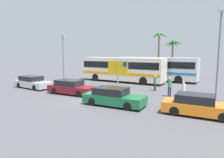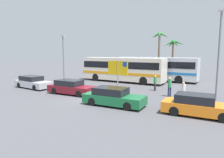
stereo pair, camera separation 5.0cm
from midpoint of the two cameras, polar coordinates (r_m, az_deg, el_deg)
name	(u,v)px [view 1 (the left image)]	position (r m, az deg, el deg)	size (l,w,h in m)	color
ground	(89,98)	(17.19, -6.78, -5.47)	(120.00, 120.00, 0.00)	#4C4C51
bus_front_coach	(122,68)	(26.38, 2.88, 3.06)	(11.13, 2.60, 3.17)	silver
bus_rear_coach	(155,68)	(28.29, 12.12, 3.20)	(11.13, 2.60, 3.17)	silver
ferry_sign	(118,69)	(18.43, 1.68, 2.79)	(2.19, 0.32, 3.20)	gray
car_maroon	(71,87)	(19.02, -11.69, -2.35)	(4.61, 1.92, 1.32)	maroon
car_silver	(32,82)	(23.42, -21.78, -0.88)	(4.67, 2.02, 1.32)	#B7BABF
car_green	(113,97)	(14.70, 0.30, -5.11)	(4.60, 1.98, 1.32)	#196638
car_orange	(198,106)	(13.45, 23.22, -6.96)	(4.36, 1.82, 1.32)	orange
pedestrian_crossing_lot	(155,82)	(20.71, 12.12, -0.74)	(0.32, 0.32, 1.59)	#2D2D33
pedestrian_near_sign	(170,85)	(18.23, 16.03, -1.69)	(0.32, 0.32, 1.73)	#1E2347
pedestrian_by_bus	(183,90)	(16.61, 19.58, -3.04)	(0.32, 0.32, 1.59)	#2D2D33
lamp_post_left_side	(63,56)	(26.82, -13.78, 6.28)	(0.56, 0.20, 6.07)	slate
lamp_post_right_side	(219,52)	(18.09, 28.08, 6.82)	(0.56, 0.20, 7.16)	slate
palm_tree_seaside	(159,41)	(34.35, 13.26, 10.52)	(3.16, 3.35, 7.27)	brown
palm_tree_inland	(173,47)	(34.46, 16.99, 8.65)	(3.20, 3.43, 5.91)	brown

